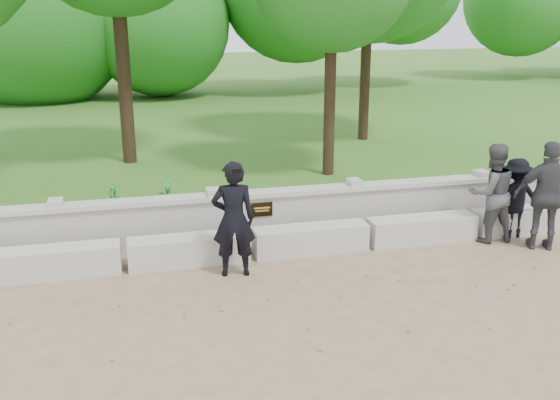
% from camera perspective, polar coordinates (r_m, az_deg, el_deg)
% --- Properties ---
extents(ground, '(80.00, 80.00, 0.00)m').
position_cam_1_polar(ground, '(8.49, -0.04, -10.03)').
color(ground, '#99825E').
rests_on(ground, ground).
extents(lawn, '(40.00, 22.00, 0.25)m').
position_cam_1_polar(lawn, '(21.74, -8.98, 7.02)').
color(lawn, '#3B6A24').
rests_on(lawn, ground).
extents(concrete_bench, '(11.90, 0.45, 0.45)m').
position_cam_1_polar(concrete_bench, '(10.09, -2.63, -4.09)').
color(concrete_bench, beige).
rests_on(concrete_bench, ground).
extents(parapet_wall, '(12.50, 0.35, 0.90)m').
position_cam_1_polar(parapet_wall, '(10.66, -3.39, -1.56)').
color(parapet_wall, '#B5B3AB').
rests_on(parapet_wall, ground).
extents(man_main, '(0.69, 0.62, 1.77)m').
position_cam_1_polar(man_main, '(9.26, -4.28, -1.75)').
color(man_main, black).
rests_on(man_main, ground).
extents(visitor_left, '(0.86, 0.68, 1.72)m').
position_cam_1_polar(visitor_left, '(11.22, 18.79, 0.61)').
color(visitor_left, '#46464C').
rests_on(visitor_left, ground).
extents(visitor_mid, '(0.95, 0.59, 1.41)m').
position_cam_1_polar(visitor_mid, '(11.62, 20.68, 0.17)').
color(visitor_mid, black).
rests_on(visitor_mid, ground).
extents(visitor_right, '(1.17, 0.84, 1.84)m').
position_cam_1_polar(visitor_right, '(11.16, 23.27, 0.33)').
color(visitor_right, '#39383D').
rests_on(visitor_right, ground).
extents(shrub_a, '(0.37, 0.34, 0.58)m').
position_cam_1_polar(shrub_a, '(12.07, -10.39, 0.82)').
color(shrub_a, '#2D8431').
rests_on(shrub_a, lawn).
extents(shrub_b, '(0.39, 0.38, 0.55)m').
position_cam_1_polar(shrub_b, '(11.92, 7.46, 0.68)').
color(shrub_b, '#2D8431').
rests_on(shrub_b, lawn).
extents(shrub_d, '(0.35, 0.37, 0.58)m').
position_cam_1_polar(shrub_d, '(11.81, -14.87, 0.13)').
color(shrub_d, '#2D8431').
rests_on(shrub_d, lawn).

